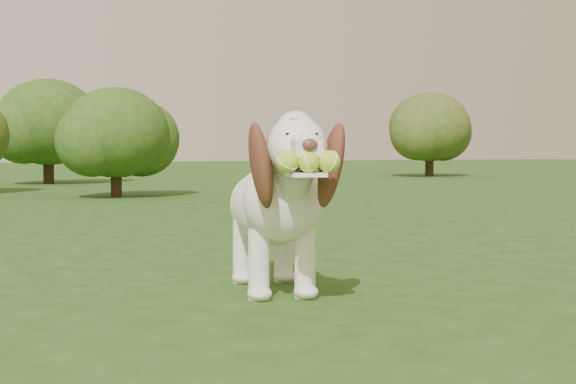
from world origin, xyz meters
name	(u,v)px	position (x,y,z in m)	size (l,w,h in m)	color
ground	(323,280)	(0.00, 0.00, 0.00)	(80.00, 80.00, 0.00)	#1F4012
dog	(276,199)	(-0.37, -0.24, 0.42)	(0.60, 1.22, 0.80)	white
shrub_i	(48,122)	(0.73, 12.17, 1.17)	(1.92, 1.92, 1.99)	#382314
shrub_c	(116,133)	(0.80, 7.29, 0.88)	(1.44, 1.44, 1.49)	#382314
shrub_h	(430,127)	(9.80, 12.53, 1.20)	(1.97, 1.97, 2.04)	#382314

